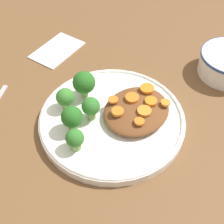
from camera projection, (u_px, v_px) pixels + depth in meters
The scene contains 17 objects.
ground_plane at pixel (112, 123), 0.62m from camera, with size 4.00×4.00×0.00m, color brown.
plate at pixel (112, 119), 0.61m from camera, with size 0.28×0.28×0.02m.
stew_mound at pixel (136, 110), 0.60m from camera, with size 0.14×0.12×0.02m, color brown.
broccoli_floret_0 at pixel (91, 107), 0.58m from camera, with size 0.03×0.03×0.05m.
broccoli_floret_1 at pixel (84, 83), 0.62m from camera, with size 0.05×0.05×0.06m.
broccoli_floret_2 at pixel (72, 118), 0.56m from camera, with size 0.04×0.04×0.05m.
broccoli_floret_3 at pixel (76, 140), 0.54m from camera, with size 0.03×0.03×0.04m.
broccoli_floret_4 at pixel (65, 98), 0.60m from camera, with size 0.04×0.04×0.05m.
carrot_slice_0 at pixel (117, 112), 0.58m from camera, with size 0.02×0.02×0.01m, color orange.
carrot_slice_1 at pixel (132, 98), 0.60m from camera, with size 0.03×0.03×0.01m, color orange.
carrot_slice_2 at pixel (144, 111), 0.58m from camera, with size 0.03×0.03×0.01m, color orange.
carrot_slice_3 at pixel (113, 100), 0.60m from camera, with size 0.02×0.02×0.00m, color orange.
carrot_slice_4 at pixel (151, 101), 0.60m from camera, with size 0.02×0.02×0.01m, color orange.
carrot_slice_5 at pixel (147, 89), 0.62m from camera, with size 0.03×0.03×0.01m, color orange.
carrot_slice_6 at pixel (139, 121), 0.56m from camera, with size 0.02×0.02×0.00m, color orange.
carrot_slice_7 at pixel (165, 103), 0.59m from camera, with size 0.02×0.02×0.00m, color orange.
napkin at pixel (57, 50), 0.77m from camera, with size 0.14×0.10×0.01m.
Camera 1 is at (-0.30, -0.26, 0.47)m, focal length 50.00 mm.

